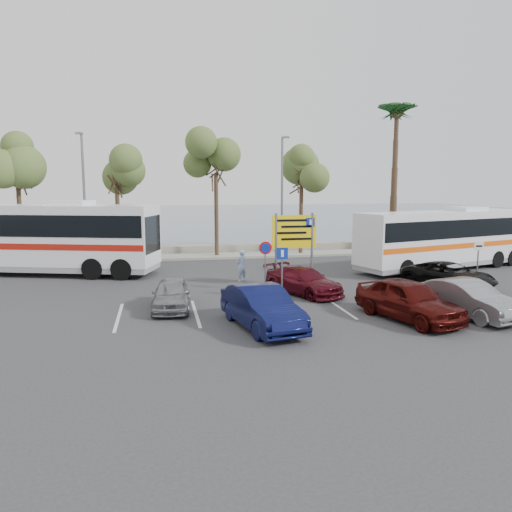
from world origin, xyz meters
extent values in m
plane|color=#303033|center=(0.00, 0.00, 0.00)|extent=(120.00, 120.00, 0.00)
cube|color=gray|center=(0.00, 14.00, 0.07)|extent=(44.00, 2.40, 0.15)
cube|color=gray|center=(0.00, 16.00, 0.30)|extent=(48.00, 0.80, 0.60)
plane|color=#465D71|center=(0.00, 60.00, 0.01)|extent=(140.00, 140.00, 0.00)
cylinder|color=#382619|center=(-14.00, 14.00, 2.81)|extent=(0.28, 0.28, 5.32)
cylinder|color=#382619|center=(-8.00, 14.00, 2.67)|extent=(0.28, 0.28, 5.04)
cylinder|color=#382619|center=(-1.50, 14.00, 2.95)|extent=(0.28, 0.28, 5.60)
cylinder|color=#382619|center=(4.50, 14.00, 2.74)|extent=(0.28, 0.28, 5.18)
cylinder|color=#382619|center=(11.50, 14.00, 5.15)|extent=(0.48, 0.48, 10.00)
cylinder|color=slate|center=(-10.00, 13.60, 4.15)|extent=(0.16, 0.16, 8.00)
cylinder|color=slate|center=(-10.00, 13.15, 8.10)|extent=(0.12, 0.90, 0.12)
cube|color=slate|center=(-10.00, 12.65, 8.05)|extent=(0.45, 0.25, 0.12)
cylinder|color=slate|center=(3.00, 13.60, 4.15)|extent=(0.16, 0.16, 8.00)
cylinder|color=slate|center=(3.00, 13.15, 8.10)|extent=(0.12, 0.90, 0.12)
cube|color=slate|center=(3.00, 12.65, 8.05)|extent=(0.45, 0.25, 0.12)
cylinder|color=slate|center=(0.10, 3.20, 1.80)|extent=(0.12, 0.12, 3.60)
cylinder|color=slate|center=(1.90, 3.20, 1.80)|extent=(0.12, 0.12, 3.60)
cube|color=yellow|center=(1.00, 3.20, 2.70)|extent=(2.20, 0.06, 1.60)
cube|color=#0C2699|center=(1.80, 3.16, 3.15)|extent=(0.42, 0.01, 0.42)
cylinder|color=slate|center=(-0.60, 2.40, 1.10)|extent=(0.07, 0.07, 2.20)
cylinder|color=#B20C0C|center=(-0.60, 2.37, 2.05)|extent=(0.60, 0.03, 0.60)
cylinder|color=slate|center=(-0.20, 0.80, 1.10)|extent=(0.07, 0.07, 2.20)
cube|color=#0C2699|center=(-0.20, 0.78, 2.00)|extent=(0.50, 0.03, 0.50)
cylinder|color=slate|center=(9.80, 1.50, 1.10)|extent=(0.07, 0.07, 2.20)
cube|color=white|center=(9.80, 1.48, 2.00)|extent=(0.50, 0.03, 0.40)
cube|color=white|center=(-12.00, 9.39, 2.22)|extent=(13.40, 6.64, 3.24)
cube|color=black|center=(-12.00, 9.39, 2.80)|extent=(13.16, 6.60, 1.15)
cube|color=#A4170C|center=(-12.00, 9.39, 1.70)|extent=(13.29, 6.63, 0.33)
cube|color=gray|center=(-12.00, 9.39, 0.60)|extent=(13.27, 6.57, 0.60)
cube|color=white|center=(-12.00, 9.39, 3.97)|extent=(2.62, 2.34, 0.26)
cube|color=white|center=(11.07, 6.50, 1.97)|extent=(11.91, 5.73, 2.87)
cube|color=black|center=(11.07, 6.50, 2.48)|extent=(11.70, 5.71, 1.02)
cube|color=#EA540D|center=(11.07, 6.50, 1.51)|extent=(11.81, 5.73, 0.29)
cube|color=gray|center=(11.07, 6.50, 0.54)|extent=(11.79, 5.68, 0.54)
cube|color=white|center=(11.07, 6.50, 3.53)|extent=(2.31, 2.05, 0.23)
imported|color=gray|center=(-5.00, -0.21, 0.61)|extent=(1.71, 3.69, 1.23)
imported|color=#0E1344|center=(-2.00, -3.50, 0.73)|extent=(2.42, 4.66, 1.46)
imported|color=#510D18|center=(0.98, 1.50, 0.61)|extent=(3.35, 4.54, 1.22)
imported|color=#440C09|center=(3.50, -3.50, 0.76)|extent=(2.98, 4.79, 1.52)
imported|color=black|center=(8.30, 1.50, 0.61)|extent=(3.88, 4.86, 1.23)
imported|color=gray|center=(5.90, -3.50, 0.69)|extent=(2.50, 4.42, 1.38)
imported|color=#97ACDC|center=(-1.29, 5.00, 0.82)|extent=(0.71, 0.64, 1.63)
imported|color=#313649|center=(11.00, 6.11, 0.87)|extent=(0.84, 0.98, 1.74)
camera|label=1|loc=(-5.46, -19.93, 4.93)|focal=35.00mm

